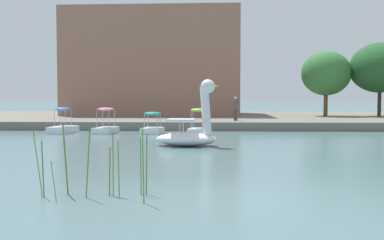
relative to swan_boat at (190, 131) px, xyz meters
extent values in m
plane|color=slate|center=(0.42, -10.61, -0.70)|extent=(632.37, 632.37, 0.00)
cube|color=#6B665B|center=(0.42, 21.03, -0.41)|extent=(119.87, 23.80, 0.58)
ellipsoid|color=white|center=(-0.18, 0.01, -0.39)|extent=(2.91, 1.75, 0.62)
cylinder|color=white|center=(0.71, -0.06, 0.91)|extent=(0.60, 0.44, 2.24)
sphere|color=white|center=(0.80, -0.06, 2.02)|extent=(0.70, 0.70, 0.65)
cone|color=yellow|center=(1.06, -0.08, 2.02)|extent=(0.49, 0.39, 0.36)
cube|color=white|center=(-0.40, 0.03, 0.50)|extent=(1.34, 1.31, 0.08)
cylinder|color=silver|center=(-0.44, -0.51, 0.21)|extent=(0.04, 0.04, 0.57)
cylinder|color=silver|center=(-0.36, 0.58, 0.21)|extent=(0.04, 0.04, 0.57)
cube|color=white|center=(0.14, 6.99, -0.54)|extent=(1.29, 1.85, 0.33)
ellipsoid|color=#8CCC38|center=(0.14, 6.99, 0.76)|extent=(1.00, 0.92, 0.20)
cylinder|color=#B7B7BF|center=(-0.17, 7.35, 0.20)|extent=(0.04, 0.04, 1.13)
cylinder|color=#B7B7BF|center=(0.53, 7.25, 0.20)|extent=(0.04, 0.04, 1.13)
cylinder|color=#B7B7BF|center=(-0.26, 6.72, 0.20)|extent=(0.04, 0.04, 1.13)
cylinder|color=#B7B7BF|center=(0.44, 6.62, 0.20)|extent=(0.04, 0.04, 1.13)
cube|color=white|center=(-2.65, 6.81, -0.51)|extent=(1.31, 1.90, 0.37)
ellipsoid|color=teal|center=(-2.65, 6.81, 0.55)|extent=(1.12, 1.06, 0.20)
cylinder|color=#B7B7BF|center=(-3.01, 7.23, 0.11)|extent=(0.04, 0.04, 0.88)
cylinder|color=#B7B7BF|center=(-2.20, 7.15, 0.11)|extent=(0.04, 0.04, 0.88)
cylinder|color=#B7B7BF|center=(-3.09, 6.47, 0.11)|extent=(0.04, 0.04, 0.88)
cylinder|color=#B7B7BF|center=(-2.28, 6.38, 0.11)|extent=(0.04, 0.04, 0.88)
cube|color=white|center=(-5.60, 7.08, -0.52)|extent=(1.30, 2.18, 0.37)
ellipsoid|color=pink|center=(-5.60, 7.08, 0.81)|extent=(1.11, 1.41, 0.20)
cylinder|color=#B7B7BF|center=(-5.94, 7.65, 0.24)|extent=(0.04, 0.04, 1.14)
cylinder|color=#B7B7BF|center=(-5.16, 7.56, 0.24)|extent=(0.04, 0.04, 1.14)
cylinder|color=#B7B7BF|center=(-6.05, 6.60, 0.24)|extent=(0.04, 0.04, 1.14)
cylinder|color=#B7B7BF|center=(-5.27, 6.52, 0.24)|extent=(0.04, 0.04, 1.14)
cube|color=white|center=(-8.30, 7.07, -0.49)|extent=(1.43, 2.35, 0.42)
ellipsoid|color=blue|center=(-8.30, 7.07, 0.82)|extent=(1.01, 1.15, 0.20)
cylinder|color=#B7B7BF|center=(-8.61, 7.53, 0.27)|extent=(0.04, 0.04, 1.10)
cylinder|color=#B7B7BF|center=(-7.90, 7.45, 0.27)|extent=(0.04, 0.04, 1.10)
cylinder|color=#B7B7BF|center=(-8.71, 6.69, 0.27)|extent=(0.04, 0.04, 1.10)
cylinder|color=#B7B7BF|center=(-8.00, 6.61, 0.27)|extent=(0.04, 0.04, 1.10)
cylinder|color=#423323|center=(15.76, 19.53, 1.77)|extent=(0.31, 0.31, 3.78)
ellipsoid|color=#235628|center=(15.76, 19.53, 4.16)|extent=(6.04, 6.72, 4.40)
cylinder|color=brown|center=(11.24, 20.14, 1.56)|extent=(0.36, 0.36, 3.36)
ellipsoid|color=#387538|center=(11.24, 20.14, 3.72)|extent=(4.67, 4.48, 3.99)
cube|color=#47382D|center=(2.68, 11.44, 0.29)|extent=(0.27, 0.27, 0.82)
cube|color=#4C4C51|center=(2.68, 11.44, 1.03)|extent=(0.30, 0.30, 0.67)
sphere|color=tan|center=(2.68, 11.44, 1.48)|extent=(0.22, 0.22, 0.22)
cube|color=#996B56|center=(-4.59, 24.28, 4.81)|extent=(16.38, 11.29, 9.86)
cylinder|color=#4C7F33|center=(-0.50, -10.14, -0.01)|extent=(0.04, 0.15, 1.37)
cylinder|color=#4C7F33|center=(-1.72, -10.60, 0.09)|extent=(0.14, 0.07, 1.58)
cylinder|color=#4C7F33|center=(-1.24, -10.28, 0.01)|extent=(0.06, 0.19, 1.42)
cylinder|color=#4C7F33|center=(-2.44, -10.74, -0.28)|extent=(0.08, 0.11, 0.84)
cylinder|color=#4C7F33|center=(-2.75, -10.53, -0.08)|extent=(0.09, 0.11, 1.25)
cylinder|color=#4C7F33|center=(-1.31, -10.31, -0.16)|extent=(0.04, 0.15, 1.08)
cylinder|color=#4C7F33|center=(-0.63, -10.19, -0.04)|extent=(0.05, 0.11, 1.32)
cylinder|color=#4C7F33|center=(-1.09, -10.40, -0.08)|extent=(0.08, 0.21, 1.23)
cylinder|color=#4C7F33|center=(-0.44, -11.01, 0.09)|extent=(0.06, 0.08, 1.59)
cylinder|color=#4C7F33|center=(-3.06, -10.06, 0.03)|extent=(0.16, 0.14, 1.46)
cylinder|color=#4C7F33|center=(-2.32, -10.28, 0.09)|extent=(0.12, 0.07, 1.59)
camera|label=1|loc=(0.97, -20.06, 1.49)|focal=41.31mm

